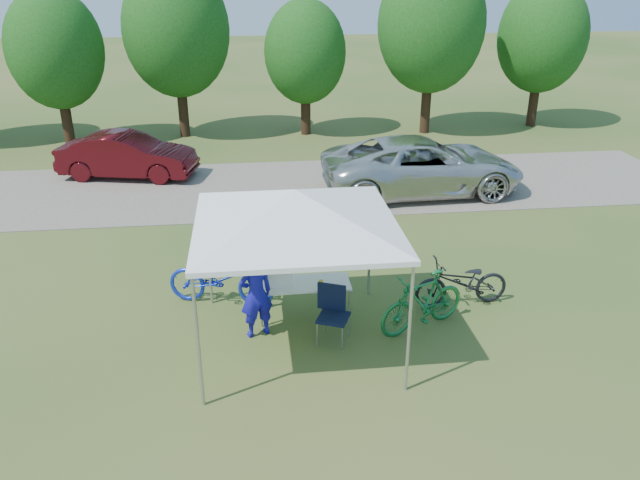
{
  "coord_description": "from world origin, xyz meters",
  "views": [
    {
      "loc": [
        -0.67,
        -8.97,
        5.87
      ],
      "look_at": [
        0.62,
        2.0,
        0.97
      ],
      "focal_mm": 35.0,
      "sensor_mm": 36.0,
      "label": 1
    }
  ],
  "objects_px": {
    "folding_table": "(304,285)",
    "bike_dark": "(462,283)",
    "minivan": "(422,165)",
    "cooler": "(279,276)",
    "bike_blue": "(221,278)",
    "folding_chair": "(333,308)",
    "cyclist": "(256,294)",
    "sedan": "(128,155)",
    "bike_green": "(422,302)"
  },
  "relations": [
    {
      "from": "minivan",
      "to": "folding_chair",
      "type": "bearing_deg",
      "value": 151.24
    },
    {
      "from": "folding_chair",
      "to": "cyclist",
      "type": "xyz_separation_m",
      "value": [
        -1.27,
        0.25,
        0.22
      ]
    },
    {
      "from": "bike_dark",
      "to": "sedan",
      "type": "distance_m",
      "value": 11.34
    },
    {
      "from": "folding_table",
      "to": "bike_dark",
      "type": "height_order",
      "value": "bike_dark"
    },
    {
      "from": "folding_table",
      "to": "bike_blue",
      "type": "distance_m",
      "value": 1.63
    },
    {
      "from": "cooler",
      "to": "minivan",
      "type": "xyz_separation_m",
      "value": [
        4.32,
        6.3,
        -0.06
      ]
    },
    {
      "from": "minivan",
      "to": "sedan",
      "type": "bearing_deg",
      "value": 71.61
    },
    {
      "from": "folding_table",
      "to": "sedan",
      "type": "relative_size",
      "value": 0.41
    },
    {
      "from": "folding_chair",
      "to": "sedan",
      "type": "distance_m",
      "value": 10.6
    },
    {
      "from": "folding_table",
      "to": "bike_dark",
      "type": "xyz_separation_m",
      "value": [
        2.95,
        0.05,
        -0.16
      ]
    },
    {
      "from": "bike_blue",
      "to": "bike_green",
      "type": "xyz_separation_m",
      "value": [
        3.49,
        -1.31,
        0.0
      ]
    },
    {
      "from": "cooler",
      "to": "bike_green",
      "type": "height_order",
      "value": "bike_green"
    },
    {
      "from": "folding_table",
      "to": "cooler",
      "type": "relative_size",
      "value": 3.61
    },
    {
      "from": "bike_dark",
      "to": "sedan",
      "type": "relative_size",
      "value": 0.45
    },
    {
      "from": "bike_blue",
      "to": "bike_green",
      "type": "distance_m",
      "value": 3.73
    },
    {
      "from": "bike_blue",
      "to": "minivan",
      "type": "height_order",
      "value": "minivan"
    },
    {
      "from": "cooler",
      "to": "bike_dark",
      "type": "relative_size",
      "value": 0.25
    },
    {
      "from": "bike_dark",
      "to": "bike_blue",
      "type": "bearing_deg",
      "value": -101.41
    },
    {
      "from": "folding_chair",
      "to": "bike_blue",
      "type": "distance_m",
      "value": 2.38
    },
    {
      "from": "bike_green",
      "to": "minivan",
      "type": "distance_m",
      "value": 7.21
    },
    {
      "from": "cyclist",
      "to": "sedan",
      "type": "height_order",
      "value": "cyclist"
    },
    {
      "from": "folding_chair",
      "to": "minivan",
      "type": "relative_size",
      "value": 0.17
    },
    {
      "from": "folding_table",
      "to": "minivan",
      "type": "height_order",
      "value": "minivan"
    },
    {
      "from": "folding_table",
      "to": "sedan",
      "type": "xyz_separation_m",
      "value": [
        -4.45,
        8.65,
        0.05
      ]
    },
    {
      "from": "cyclist",
      "to": "sedan",
      "type": "relative_size",
      "value": 0.4
    },
    {
      "from": "bike_green",
      "to": "bike_dark",
      "type": "distance_m",
      "value": 1.19
    },
    {
      "from": "folding_table",
      "to": "bike_dark",
      "type": "relative_size",
      "value": 0.92
    },
    {
      "from": "folding_table",
      "to": "folding_chair",
      "type": "xyz_separation_m",
      "value": [
        0.41,
        -0.77,
        -0.06
      ]
    },
    {
      "from": "folding_chair",
      "to": "cooler",
      "type": "distance_m",
      "value": 1.18
    },
    {
      "from": "bike_green",
      "to": "folding_chair",
      "type": "bearing_deg",
      "value": -110.17
    },
    {
      "from": "folding_table",
      "to": "cyclist",
      "type": "bearing_deg",
      "value": -148.31
    },
    {
      "from": "cooler",
      "to": "bike_green",
      "type": "bearing_deg",
      "value": -15.12
    },
    {
      "from": "cooler",
      "to": "sedan",
      "type": "relative_size",
      "value": 0.11
    },
    {
      "from": "folding_table",
      "to": "folding_chair",
      "type": "relative_size",
      "value": 1.71
    },
    {
      "from": "folding_table",
      "to": "cooler",
      "type": "xyz_separation_m",
      "value": [
        -0.43,
        0.0,
        0.21
      ]
    },
    {
      "from": "folding_table",
      "to": "cyclist",
      "type": "xyz_separation_m",
      "value": [
        -0.85,
        -0.53,
        0.16
      ]
    },
    {
      "from": "cooler",
      "to": "bike_dark",
      "type": "bearing_deg",
      "value": 0.88
    },
    {
      "from": "cyclist",
      "to": "folding_table",
      "type": "bearing_deg",
      "value": -168.48
    },
    {
      "from": "folding_chair",
      "to": "cyclist",
      "type": "height_order",
      "value": "cyclist"
    },
    {
      "from": "cooler",
      "to": "cyclist",
      "type": "bearing_deg",
      "value": -128.54
    },
    {
      "from": "folding_table",
      "to": "cyclist",
      "type": "height_order",
      "value": "cyclist"
    },
    {
      "from": "bike_dark",
      "to": "minivan",
      "type": "distance_m",
      "value": 6.32
    },
    {
      "from": "folding_table",
      "to": "cyclist",
      "type": "relative_size",
      "value": 1.04
    },
    {
      "from": "folding_chair",
      "to": "minivan",
      "type": "bearing_deg",
      "value": 87.36
    },
    {
      "from": "cooler",
      "to": "minivan",
      "type": "relative_size",
      "value": 0.08
    },
    {
      "from": "folding_table",
      "to": "folding_chair",
      "type": "height_order",
      "value": "folding_chair"
    },
    {
      "from": "cooler",
      "to": "cyclist",
      "type": "distance_m",
      "value": 0.68
    },
    {
      "from": "folding_table",
      "to": "minivan",
      "type": "distance_m",
      "value": 7.4
    },
    {
      "from": "minivan",
      "to": "sedan",
      "type": "relative_size",
      "value": 1.38
    },
    {
      "from": "bike_blue",
      "to": "bike_dark",
      "type": "relative_size",
      "value": 1.13
    }
  ]
}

